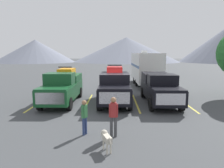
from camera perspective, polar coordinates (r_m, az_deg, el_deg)
The scene contains 13 objects.
ground_plane at distance 14.07m, azimuth -0.13°, elevation -5.99°, with size 240.00×240.00×0.00m, color #3F4244.
pickup_truck_a at distance 15.25m, azimuth -13.41°, elevation -0.62°, with size 2.12×5.69×2.52m.
pickup_truck_b at distance 14.76m, azimuth 0.71°, elevation -0.52°, with size 2.21×5.44×2.68m.
pickup_truck_c at distance 15.07m, azimuth 12.95°, elevation -0.85°, with size 2.11×5.75×2.12m.
lot_stripe_a at distance 15.91m, azimuth -19.20°, elevation -4.75°, with size 0.12×5.50×0.01m, color gold.
lot_stripe_b at distance 15.07m, azimuth -6.69°, elevation -5.05°, with size 0.12×5.50×0.01m, color gold.
lot_stripe_c at distance 15.01m, azimuth 6.59°, elevation -5.10°, with size 0.12×5.50×0.01m, color gold.
lot_stripe_d at distance 15.73m, azimuth 19.29°, elevation -4.90°, with size 0.12×5.50×0.01m, color gold.
camper_trailer_a at distance 23.15m, azimuth 9.22°, elevation 4.67°, with size 2.58×9.08×3.82m.
person_a at distance 8.76m, azimuth 0.40°, elevation -8.31°, with size 0.38×0.24×1.72m.
person_c at distance 9.09m, azimuth -7.61°, elevation -8.46°, with size 0.26×0.31×1.54m.
dog at distance 7.76m, azimuth -1.63°, elevation -14.56°, with size 0.44×0.80×0.71m.
mountain_ridge at distance 83.02m, azimuth -1.77°, elevation 10.37°, with size 144.85×45.60×14.72m.
Camera 1 is at (0.26, -13.62, 3.53)m, focal length 33.16 mm.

